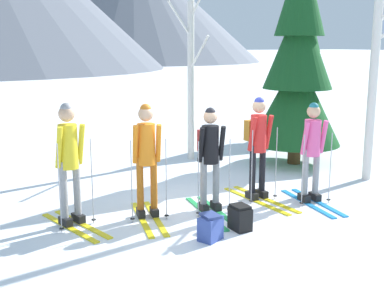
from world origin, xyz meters
name	(u,v)px	position (x,y,z in m)	size (l,w,h in m)	color
ground_plane	(204,211)	(0.00, 0.00, 0.00)	(400.00, 400.00, 0.00)	white
skier_in_yellow	(69,158)	(-2.09, 0.40, 1.05)	(0.68, 1.60, 1.87)	yellow
skier_in_orange	(146,153)	(-0.94, 0.18, 1.04)	(0.66, 1.65, 1.82)	yellow
skier_in_black	(210,154)	(0.08, -0.05, 0.97)	(0.60, 1.71, 1.72)	green
skier_in_red	(258,142)	(1.14, 0.11, 1.03)	(0.61, 1.79, 1.82)	yellow
skier_in_pink	(312,148)	(1.86, -0.48, 0.96)	(0.60, 1.64, 1.74)	#1E84D1
pine_tree_near	(302,72)	(5.61, 4.14, 1.93)	(1.75, 1.75, 4.22)	#51381E
pine_tree_mid	(298,66)	(3.48, 1.85, 2.23)	(2.02, 2.02, 4.88)	#51381E
birch_tree_tall	(376,49)	(3.89, 0.08, 2.62)	(0.56, 0.61, 5.21)	silver
birch_tree_slender	(191,72)	(1.59, 3.38, 2.07)	(0.75, 0.89, 3.98)	silver
backpack_on_snow_front	(210,227)	(-0.54, -1.12, 0.19)	(0.39, 0.35, 0.38)	#384C99
backpack_on_snow_beside	(240,218)	(0.05, -0.99, 0.19)	(0.24, 0.32, 0.38)	black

